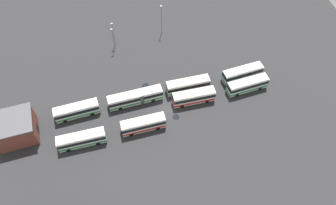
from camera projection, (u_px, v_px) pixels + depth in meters
ground_plane at (167, 108)px, 79.21m from camera, size 119.63×119.63×0.00m
bus_row0_slot0 at (242, 73)px, 83.30m from camera, size 10.80×3.90×3.60m
bus_row0_slot1 at (247, 85)px, 81.04m from camera, size 10.69×3.78×3.60m
bus_row1_slot0 at (188, 85)px, 81.00m from camera, size 11.01×2.98×3.60m
bus_row1_slot1 at (194, 97)px, 78.87m from camera, size 10.48×2.80×3.60m
bus_row2_slot0 at (136, 97)px, 78.75m from camera, size 13.61×3.69×3.60m
bus_row2_slot2 at (143, 124)px, 74.30m from camera, size 10.42×3.21×3.60m
bus_row3_slot0 at (77, 110)px, 76.53m from camera, size 10.73×3.61×3.60m
bus_row3_slot2 at (82, 139)px, 71.99m from camera, size 10.82×3.09×3.60m
depot_building at (15, 128)px, 72.31m from camera, size 9.76×8.85×6.08m
lamp_post_near_entrance at (113, 38)px, 87.61m from camera, size 0.56×0.28×7.43m
lamp_post_mid_lot at (113, 33)px, 88.73m from camera, size 0.56×0.28×7.57m
lamp_post_by_building at (161, 18)px, 90.77m from camera, size 0.56×0.28×9.49m
puddle_centre_drain at (146, 86)px, 83.24m from camera, size 1.93×1.93×0.01m
puddle_front_lane at (176, 117)px, 77.69m from camera, size 1.62×1.62×0.01m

